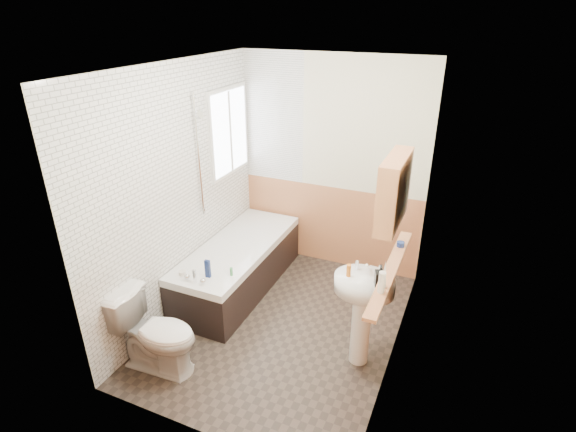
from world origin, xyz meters
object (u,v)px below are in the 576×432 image
at_px(toilet, 156,333).
at_px(medicine_cabinet, 394,191).
at_px(pine_shelf, 391,270).
at_px(bathtub, 239,265).
at_px(sink, 363,303).

distance_m(toilet, medicine_cabinet, 2.33).
height_order(toilet, medicine_cabinet, medicine_cabinet).
bearing_deg(pine_shelf, bathtub, 161.31).
relative_size(toilet, pine_shelf, 0.53).
bearing_deg(bathtub, pine_shelf, -18.69).
relative_size(pine_shelf, medicine_cabinet, 2.43).
bearing_deg(bathtub, toilet, -91.24).
relative_size(bathtub, toilet, 2.45).
xyz_separation_m(bathtub, toilet, (-0.03, -1.39, 0.08)).
relative_size(bathtub, sink, 1.84).
distance_m(bathtub, medicine_cabinet, 2.36).
bearing_deg(pine_shelf, toilet, -156.34).
relative_size(sink, medicine_cabinet, 1.73).
xyz_separation_m(sink, pine_shelf, (0.20, 0.01, 0.37)).
xyz_separation_m(bathtub, medicine_cabinet, (1.74, -0.70, 1.43)).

